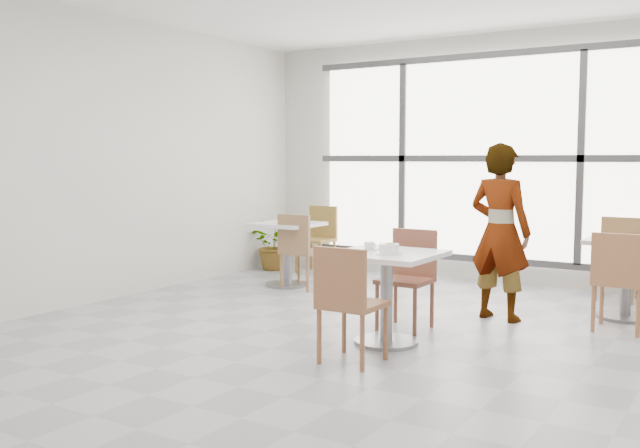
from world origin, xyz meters
The scene contains 17 objects.
floor centered at (0.00, 0.00, 0.00)m, with size 7.00×7.00×0.00m, color #9E9EA5.
wall_back centered at (0.00, 3.50, 1.50)m, with size 6.00×6.00×0.00m, color silver.
wall_left centered at (-3.00, 0.00, 1.50)m, with size 7.00×7.00×0.00m, color silver.
window centered at (0.00, 3.44, 1.50)m, with size 4.60×0.07×2.52m.
main_table centered at (0.32, 0.20, 0.52)m, with size 0.80×0.80×0.75m.
chair_near centered at (0.35, -0.49, 0.50)m, with size 0.42×0.42×0.87m.
chair_far centered at (0.23, 0.81, 0.50)m, with size 0.42×0.42×0.87m.
oatmeal_bowl centered at (0.39, 0.09, 0.79)m, with size 0.21×0.21×0.09m.
coffee_cup centered at (0.14, 0.24, 0.78)m, with size 0.16×0.13×0.07m.
person centered at (0.81, 1.54, 0.82)m, with size 0.60×0.39×1.64m, color black.
bg_table_left centered at (-1.87, 1.93, 0.49)m, with size 0.70×0.70×0.75m.
bg_table_right centered at (1.80, 2.23, 0.49)m, with size 0.70×0.70×0.75m.
bg_chair_left_near centered at (-1.61, 1.79, 0.50)m, with size 0.42×0.42×0.87m.
bg_chair_left_far centered at (-2.12, 3.01, 0.50)m, with size 0.42×0.42×0.87m.
bg_chair_right_near centered at (1.84, 1.60, 0.50)m, with size 0.42×0.42×0.87m.
bg_chair_right_far centered at (1.58, 3.19, 0.50)m, with size 0.42×0.42×0.87m.
plant_left centered at (-2.70, 2.83, 0.34)m, with size 0.62×0.54×0.69m, color #547C46.
Camera 1 is at (2.90, -4.87, 1.50)m, focal length 39.87 mm.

